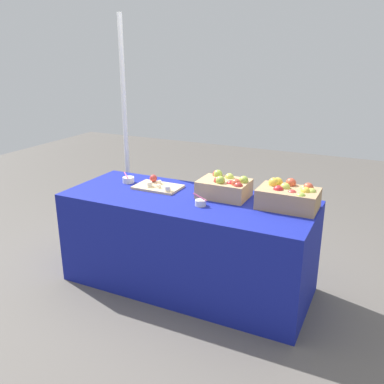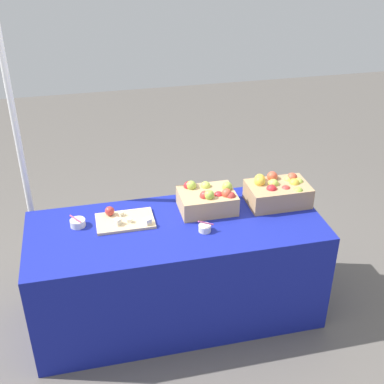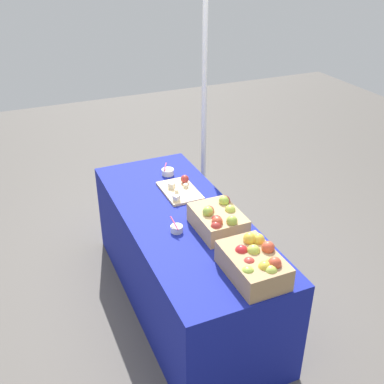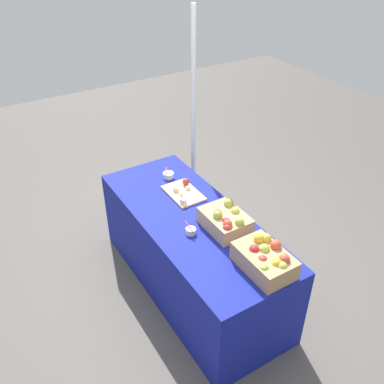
{
  "view_description": "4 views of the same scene",
  "coord_description": "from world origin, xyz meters",
  "px_view_note": "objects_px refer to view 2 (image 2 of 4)",
  "views": [
    {
      "loc": [
        1.32,
        -2.65,
        1.79
      ],
      "look_at": [
        0.06,
        -0.03,
        0.8
      ],
      "focal_mm": 39.11,
      "sensor_mm": 36.0,
      "label": 1
    },
    {
      "loc": [
        -0.51,
        -2.66,
        2.53
      ],
      "look_at": [
        0.1,
        -0.01,
        0.97
      ],
      "focal_mm": 47.37,
      "sensor_mm": 36.0,
      "label": 2
    },
    {
      "loc": [
        2.47,
        -1.01,
        2.41
      ],
      "look_at": [
        0.03,
        0.06,
        0.93
      ],
      "focal_mm": 43.61,
      "sensor_mm": 36.0,
      "label": 3
    },
    {
      "loc": [
        2.27,
        -1.39,
        2.77
      ],
      "look_at": [
        0.05,
        -0.03,
        1.02
      ],
      "focal_mm": 40.01,
      "sensor_mm": 36.0,
      "label": 4
    }
  ],
  "objects_px": {
    "tent_pole": "(21,156)",
    "apple_crate_middle": "(208,199)",
    "sample_bowl_near": "(78,223)",
    "sample_bowl_mid": "(205,228)",
    "cutting_board_front": "(124,220)",
    "apple_crate_left": "(278,192)"
  },
  "relations": [
    {
      "from": "tent_pole",
      "to": "apple_crate_middle",
      "type": "bearing_deg",
      "value": -20.7
    },
    {
      "from": "apple_crate_middle",
      "to": "tent_pole",
      "type": "xyz_separation_m",
      "value": [
        -1.19,
        0.45,
        0.23
      ]
    },
    {
      "from": "sample_bowl_near",
      "to": "sample_bowl_mid",
      "type": "distance_m",
      "value": 0.81
    },
    {
      "from": "cutting_board_front",
      "to": "sample_bowl_mid",
      "type": "relative_size",
      "value": 3.56
    },
    {
      "from": "apple_crate_left",
      "to": "sample_bowl_mid",
      "type": "bearing_deg",
      "value": -158.32
    },
    {
      "from": "cutting_board_front",
      "to": "sample_bowl_near",
      "type": "xyz_separation_m",
      "value": [
        -0.29,
        0.02,
        0.01
      ]
    },
    {
      "from": "sample_bowl_near",
      "to": "sample_bowl_mid",
      "type": "height_order",
      "value": "sample_bowl_mid"
    },
    {
      "from": "apple_crate_middle",
      "to": "sample_bowl_near",
      "type": "distance_m",
      "value": 0.86
    },
    {
      "from": "apple_crate_middle",
      "to": "tent_pole",
      "type": "bearing_deg",
      "value": 159.3
    },
    {
      "from": "cutting_board_front",
      "to": "apple_crate_middle",
      "type": "bearing_deg",
      "value": 3.07
    },
    {
      "from": "apple_crate_left",
      "to": "sample_bowl_near",
      "type": "bearing_deg",
      "value": 179.65
    },
    {
      "from": "sample_bowl_mid",
      "to": "tent_pole",
      "type": "height_order",
      "value": "tent_pole"
    },
    {
      "from": "sample_bowl_near",
      "to": "apple_crate_middle",
      "type": "bearing_deg",
      "value": 1.01
    },
    {
      "from": "sample_bowl_near",
      "to": "sample_bowl_mid",
      "type": "bearing_deg",
      "value": -17.01
    },
    {
      "from": "apple_crate_left",
      "to": "cutting_board_front",
      "type": "height_order",
      "value": "apple_crate_left"
    },
    {
      "from": "cutting_board_front",
      "to": "tent_pole",
      "type": "height_order",
      "value": "tent_pole"
    },
    {
      "from": "apple_crate_middle",
      "to": "sample_bowl_mid",
      "type": "distance_m",
      "value": 0.27
    },
    {
      "from": "apple_crate_middle",
      "to": "apple_crate_left",
      "type": "bearing_deg",
      "value": -2.72
    },
    {
      "from": "cutting_board_front",
      "to": "sample_bowl_near",
      "type": "bearing_deg",
      "value": 176.97
    },
    {
      "from": "sample_bowl_mid",
      "to": "cutting_board_front",
      "type": "bearing_deg",
      "value": 155.42
    },
    {
      "from": "tent_pole",
      "to": "cutting_board_front",
      "type": "bearing_deg",
      "value": -37.77
    },
    {
      "from": "apple_crate_left",
      "to": "apple_crate_middle",
      "type": "bearing_deg",
      "value": 177.28
    }
  ]
}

